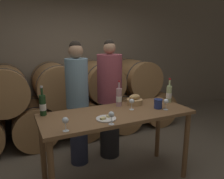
{
  "coord_description": "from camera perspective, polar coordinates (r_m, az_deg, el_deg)",
  "views": [
    {
      "loc": [
        -1.11,
        -2.21,
        1.79
      ],
      "look_at": [
        0.0,
        0.14,
        1.19
      ],
      "focal_mm": 35.0,
      "sensor_mm": 36.0,
      "label": 1
    }
  ],
  "objects": [
    {
      "name": "wine_glass_far_left",
      "position": [
        2.12,
        -12.09,
        -8.04
      ],
      "size": [
        0.06,
        0.06,
        0.14
      ],
      "color": "white",
      "rests_on": "tasting_table"
    },
    {
      "name": "wine_glass_left",
      "position": [
        2.23,
        -0.15,
        -6.67
      ],
      "size": [
        0.06,
        0.06,
        0.14
      ],
      "color": "white",
      "rests_on": "tasting_table"
    },
    {
      "name": "wine_bottle_red",
      "position": [
        2.61,
        -17.65,
        -3.89
      ],
      "size": [
        0.08,
        0.08,
        0.34
      ],
      "color": "#193819",
      "rests_on": "tasting_table"
    },
    {
      "name": "blue_crock",
      "position": [
        2.81,
        11.96,
        -3.55
      ],
      "size": [
        0.11,
        0.11,
        0.12
      ],
      "color": "navy",
      "rests_on": "tasting_table"
    },
    {
      "name": "stone_wall_back",
      "position": [
        4.58,
        -11.4,
        10.43
      ],
      "size": [
        10.0,
        0.12,
        3.2
      ],
      "color": "gray",
      "rests_on": "ground_plane"
    },
    {
      "name": "wine_bottle_rose",
      "position": [
        2.83,
        1.83,
        -1.99
      ],
      "size": [
        0.08,
        0.08,
        0.34
      ],
      "color": "#BC8E93",
      "rests_on": "tasting_table"
    },
    {
      "name": "wine_glass_center",
      "position": [
        2.7,
        5.18,
        -3.19
      ],
      "size": [
        0.06,
        0.06,
        0.14
      ],
      "color": "white",
      "rests_on": "tasting_table"
    },
    {
      "name": "cheese_plate",
      "position": [
        2.4,
        -1.56,
        -7.58
      ],
      "size": [
        0.22,
        0.22,
        0.04
      ],
      "color": "white",
      "rests_on": "tasting_table"
    },
    {
      "name": "person_right",
      "position": [
        3.26,
        -0.62,
        -2.68
      ],
      "size": [
        0.36,
        0.36,
        1.79
      ],
      "color": "#232326",
      "rests_on": "ground_plane"
    },
    {
      "name": "barrel_stack",
      "position": [
        4.15,
        -8.77,
        -3.04
      ],
      "size": [
        3.99,
        0.97,
        1.38
      ],
      "color": "#9E7042",
      "rests_on": "ground_plane"
    },
    {
      "name": "wine_bottle_white",
      "position": [
        3.1,
        14.65,
        -1.1
      ],
      "size": [
        0.08,
        0.08,
        0.34
      ],
      "color": "#ADBC7F",
      "rests_on": "tasting_table"
    },
    {
      "name": "person_left",
      "position": [
        3.1,
        -8.98,
        -3.5
      ],
      "size": [
        0.31,
        0.31,
        1.77
      ],
      "color": "#2D334C",
      "rests_on": "ground_plane"
    },
    {
      "name": "wine_glass_right",
      "position": [
        2.76,
        13.95,
        -3.12
      ],
      "size": [
        0.06,
        0.06,
        0.14
      ],
      "color": "white",
      "rests_on": "tasting_table"
    },
    {
      "name": "bread_basket",
      "position": [
        2.94,
        5.92,
        -2.85
      ],
      "size": [
        0.21,
        0.21,
        0.14
      ],
      "color": "tan",
      "rests_on": "tasting_table"
    },
    {
      "name": "tasting_table",
      "position": [
        2.66,
        1.32,
        -8.5
      ],
      "size": [
        1.81,
        0.71,
        0.94
      ],
      "color": "brown",
      "rests_on": "ground_plane"
    }
  ]
}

